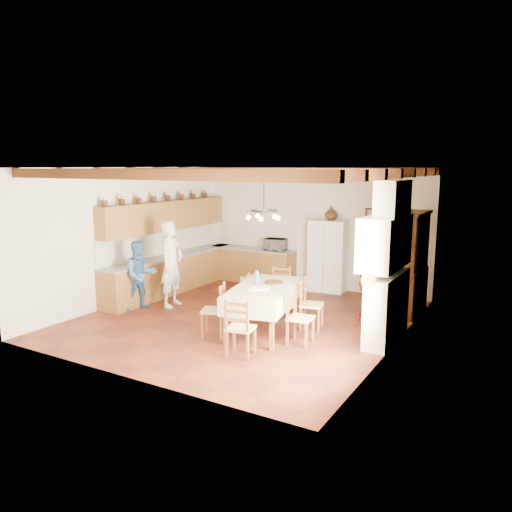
{
  "coord_description": "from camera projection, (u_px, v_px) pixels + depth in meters",
  "views": [
    {
      "loc": [
        5.06,
        -8.2,
        3.03
      ],
      "look_at": [
        0.1,
        0.3,
        1.25
      ],
      "focal_mm": 35.0,
      "sensor_mm": 36.0,
      "label": 1
    }
  ],
  "objects": [
    {
      "name": "chair_end_far",
      "position": [
        280.0,
        290.0,
        10.39
      ],
      "size": [
        0.52,
        0.51,
        0.96
      ],
      "primitive_type": null,
      "rotation": [
        0.0,
        0.0,
        0.3
      ],
      "color": "brown",
      "rests_on": "floor"
    },
    {
      "name": "backsplash_left",
      "position": [
        163.0,
        242.0,
        12.18
      ],
      "size": [
        0.03,
        4.3,
        0.6
      ],
      "primitive_type": "cube",
      "color": "silver",
      "rests_on": "ground"
    },
    {
      "name": "wall_right",
      "position": [
        398.0,
        260.0,
        8.26
      ],
      "size": [
        0.02,
        6.5,
        3.0
      ],
      "primitive_type": "cube",
      "color": "#F1E2CB",
      "rests_on": "ground"
    },
    {
      "name": "refrigerator",
      "position": [
        329.0,
        255.0,
        12.21
      ],
      "size": [
        0.93,
        0.78,
        1.75
      ],
      "primitive_type": "cube",
      "rotation": [
        0.0,
        0.0,
        0.08
      ],
      "color": "white",
      "rests_on": "floor"
    },
    {
      "name": "ceiling_beams",
      "position": [
        244.0,
        172.0,
        9.5
      ],
      "size": [
        6.0,
        6.3,
        0.16
      ],
      "primitive_type": null,
      "color": "#331F0A",
      "rests_on": "ground"
    },
    {
      "name": "backsplash_back",
      "position": [
        258.0,
        235.0,
        13.32
      ],
      "size": [
        2.3,
        0.03,
        0.6
      ],
      "primitive_type": "cube",
      "color": "silver",
      "rests_on": "ground"
    },
    {
      "name": "chandelier",
      "position": [
        264.0,
        211.0,
        8.85
      ],
      "size": [
        0.47,
        0.47,
        0.03
      ],
      "primitive_type": "torus",
      "color": "black",
      "rests_on": "ground"
    },
    {
      "name": "wall_back",
      "position": [
        312.0,
        228.0,
        12.52
      ],
      "size": [
        6.0,
        0.02,
        3.0
      ],
      "primitive_type": "cube",
      "color": "#F1E2CB",
      "rests_on": "ground"
    },
    {
      "name": "wall_picture",
      "position": [
        372.0,
        217.0,
        11.67
      ],
      "size": [
        0.34,
        0.03,
        0.42
      ],
      "primitive_type": "cube",
      "color": "black",
      "rests_on": "ground"
    },
    {
      "name": "chair_end_near",
      "position": [
        241.0,
        327.0,
        8.01
      ],
      "size": [
        0.49,
        0.47,
        0.96
      ],
      "primitive_type": null,
      "rotation": [
        0.0,
        0.0,
        3.34
      ],
      "color": "brown",
      "rests_on": "floor"
    },
    {
      "name": "person_woman_blue",
      "position": [
        140.0,
        275.0,
        10.59
      ],
      "size": [
        0.81,
        0.89,
        1.48
      ],
      "primitive_type": "imported",
      "rotation": [
        0.0,
        0.0,
        1.14
      ],
      "color": "#366497",
      "rests_on": "floor"
    },
    {
      "name": "chair_left_near",
      "position": [
        213.0,
        309.0,
        9.01
      ],
      "size": [
        0.53,
        0.54,
        0.96
      ],
      "primitive_type": null,
      "rotation": [
        0.0,
        0.0,
        -1.16
      ],
      "color": "brown",
      "rests_on": "floor"
    },
    {
      "name": "person_woman_red",
      "position": [
        366.0,
        283.0,
        9.91
      ],
      "size": [
        0.64,
        0.94,
        1.48
      ],
      "primitive_type": "imported",
      "rotation": [
        0.0,
        0.0,
        -1.21
      ],
      "color": "red",
      "rests_on": "floor"
    },
    {
      "name": "ceiling",
      "position": [
        244.0,
        167.0,
        9.48
      ],
      "size": [
        6.0,
        6.5,
        0.02
      ],
      "primitive_type": "cube",
      "color": "white",
      "rests_on": "ground"
    },
    {
      "name": "wall_front",
      "position": [
        122.0,
        277.0,
        6.98
      ],
      "size": [
        6.0,
        0.02,
        3.0
      ],
      "primitive_type": "cube",
      "color": "#F1E2CB",
      "rests_on": "ground"
    },
    {
      "name": "wall_left",
      "position": [
        130.0,
        235.0,
        11.24
      ],
      "size": [
        0.02,
        6.5,
        3.0
      ],
      "primitive_type": "cube",
      "color": "#F1E2CB",
      "rests_on": "ground"
    },
    {
      "name": "lower_cabinets_back",
      "position": [
        253.0,
        265.0,
        13.22
      ],
      "size": [
        2.3,
        0.6,
        0.86
      ],
      "primitive_type": "cube",
      "color": "brown",
      "rests_on": "ground"
    },
    {
      "name": "fireplace",
      "position": [
        384.0,
        262.0,
        8.59
      ],
      "size": [
        0.56,
        1.6,
        2.8
      ],
      "primitive_type": null,
      "color": "beige",
      "rests_on": "ground"
    },
    {
      "name": "countertop_left",
      "position": [
        172.0,
        256.0,
        12.09
      ],
      "size": [
        0.62,
        4.3,
        0.04
      ],
      "primitive_type": "cube",
      "color": "slate",
      "rests_on": "lower_cabinets_left"
    },
    {
      "name": "microwave",
      "position": [
        276.0,
        244.0,
        12.77
      ],
      "size": [
        0.58,
        0.42,
        0.3
      ],
      "primitive_type": "imported",
      "rotation": [
        0.0,
        0.0,
        0.12
      ],
      "color": "silver",
      "rests_on": "countertop_back"
    },
    {
      "name": "chair_left_far",
      "position": [
        237.0,
        298.0,
        9.79
      ],
      "size": [
        0.46,
        0.48,
        0.96
      ],
      "primitive_type": null,
      "rotation": [
        0.0,
        0.0,
        -1.42
      ],
      "color": "brown",
      "rests_on": "floor"
    },
    {
      "name": "person_man",
      "position": [
        171.0,
        264.0,
        10.8
      ],
      "size": [
        0.55,
        0.75,
        1.89
      ],
      "primitive_type": "imported",
      "rotation": [
        0.0,
        0.0,
        1.73
      ],
      "color": "silver",
      "rests_on": "floor"
    },
    {
      "name": "chair_right_far",
      "position": [
        312.0,
        304.0,
        9.36
      ],
      "size": [
        0.48,
        0.5,
        0.96
      ],
      "primitive_type": null,
      "rotation": [
        0.0,
        0.0,
        1.79
      ],
      "color": "brown",
      "rests_on": "floor"
    },
    {
      "name": "lower_cabinets_left",
      "position": [
        173.0,
        274.0,
        12.17
      ],
      "size": [
        0.6,
        4.3,
        0.86
      ],
      "primitive_type": "cube",
      "color": "brown",
      "rests_on": "ground"
    },
    {
      "name": "upper_cabinets",
      "position": [
        167.0,
        216.0,
        11.98
      ],
      "size": [
        0.35,
        4.2,
        0.7
      ],
      "primitive_type": "cube",
      "color": "brown",
      "rests_on": "ground"
    },
    {
      "name": "chair_right_near",
      "position": [
        301.0,
        317.0,
        8.54
      ],
      "size": [
        0.43,
        0.45,
        0.96
      ],
      "primitive_type": null,
      "rotation": [
        0.0,
        0.0,
        1.66
      ],
      "color": "brown",
      "rests_on": "floor"
    },
    {
      "name": "fridge_vase",
      "position": [
        331.0,
        213.0,
        12.01
      ],
      "size": [
        0.38,
        0.38,
        0.32
      ],
      "primitive_type": "imported",
      "rotation": [
        0.0,
        0.0,
        -0.28
      ],
      "color": "#3A1E12",
      "rests_on": "refrigerator"
    },
    {
      "name": "floor",
      "position": [
        244.0,
        319.0,
        10.02
      ],
      "size": [
        6.0,
        6.5,
        0.02
      ],
      "primitive_type": "cube",
      "color": "#512116",
      "rests_on": "ground"
    },
    {
      "name": "countertop_back",
      "position": [
        253.0,
        249.0,
        13.14
      ],
      "size": [
        2.34,
        0.62,
        0.04
      ],
      "primitive_type": "cube",
      "color": "slate",
      "rests_on": "lower_cabinets_back"
    },
    {
      "name": "dining_table",
      "position": [
        264.0,
        291.0,
        9.11
      ],
      "size": [
        1.42,
        2.15,
        0.86
      ],
      "rotation": [
        0.0,
        0.0,
        0.22
      ],
      "color": "beige",
      "rests_on": "floor"
    },
    {
      "name": "hutch",
      "position": [
        410.0,
        264.0,
        10.19
      ],
      "size": [
        0.54,
        1.19,
        2.13
      ],
      "primitive_type": null,
      "rotation": [
        0.0,
        0.0,
        -0.04
      ],
      "color": "#3A1E12",
      "rests_on": "floor"
    }
  ]
}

